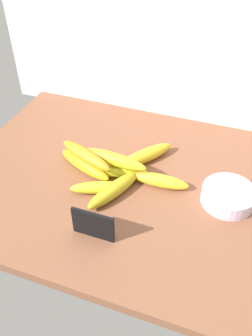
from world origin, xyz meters
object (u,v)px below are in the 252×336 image
at_px(banana_0, 115,171).
at_px(banana_6, 115,159).
at_px(banana_3, 85,165).
at_px(banana_4, 160,181).
at_px(banana_5, 145,156).
at_px(banana_7, 86,155).
at_px(chalkboard_sign, 93,226).
at_px(banana_2, 114,190).
at_px(fruit_bowl, 228,196).
at_px(banana_1, 99,188).

relative_size(banana_0, banana_6, 0.96).
distance_m(banana_3, banana_4, 0.23).
xyz_separation_m(banana_5, banana_6, (-0.07, -0.09, 0.03)).
bearing_deg(banana_7, chalkboard_sign, -61.40).
xyz_separation_m(chalkboard_sign, banana_6, (-0.04, 0.24, 0.02)).
bearing_deg(chalkboard_sign, banana_3, 119.92).
distance_m(banana_2, banana_6, 0.10).
bearing_deg(banana_6, fruit_bowl, -0.33).
bearing_deg(banana_1, banana_6, 81.19).
bearing_deg(fruit_bowl, banana_7, -177.83).
xyz_separation_m(chalkboard_sign, banana_4, (0.11, 0.23, -0.02)).
relative_size(fruit_bowl, banana_0, 0.76).
height_order(banana_1, banana_4, banana_4).
xyz_separation_m(chalkboard_sign, banana_2, (-0.00, 0.15, -0.02)).
relative_size(chalkboard_sign, banana_2, 0.56).
xyz_separation_m(fruit_bowl, banana_2, (-0.30, -0.08, -0.00)).
xyz_separation_m(banana_3, banana_4, (0.23, 0.01, -0.00)).
distance_m(fruit_bowl, banana_0, 0.33).
relative_size(banana_3, banana_7, 1.02).
xyz_separation_m(banana_6, banana_7, (-0.08, -0.02, 0.01)).
relative_size(chalkboard_sign, banana_1, 0.69).
relative_size(fruit_bowl, banana_7, 0.75).
distance_m(banana_4, banana_6, 0.15).
height_order(fruit_bowl, banana_3, fruit_bowl).
bearing_deg(banana_5, chalkboard_sign, -95.41).
relative_size(banana_0, banana_5, 0.96).
xyz_separation_m(chalkboard_sign, banana_3, (-0.13, 0.22, -0.02)).
distance_m(fruit_bowl, banana_6, 0.34).
distance_m(banana_1, banana_7, 0.11).
distance_m(banana_1, banana_5, 0.19).
bearing_deg(banana_4, chalkboard_sign, -114.68).
bearing_deg(chalkboard_sign, banana_1, 108.67).
xyz_separation_m(fruit_bowl, banana_6, (-0.33, 0.00, 0.03)).
xyz_separation_m(banana_2, banana_3, (-0.12, 0.07, -0.00)).
distance_m(banana_2, banana_4, 0.14).
bearing_deg(banana_7, banana_1, -45.81).
distance_m(chalkboard_sign, banana_5, 0.33).
bearing_deg(banana_5, banana_1, -114.48).
bearing_deg(banana_5, banana_0, -123.41).
relative_size(banana_0, banana_1, 1.21).
bearing_deg(banana_2, banana_3, 150.51).
bearing_deg(banana_4, banana_0, -179.04).
relative_size(chalkboard_sign, banana_7, 0.56).
bearing_deg(banana_4, banana_7, -176.66).
bearing_deg(banana_0, banana_4, 0.96).
bearing_deg(fruit_bowl, banana_0, -179.13).
distance_m(banana_0, banana_6, 0.04).
bearing_deg(banana_2, banana_0, 109.10).
height_order(fruit_bowl, banana_6, banana_6).
xyz_separation_m(banana_2, banana_4, (0.11, 0.08, -0.00)).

